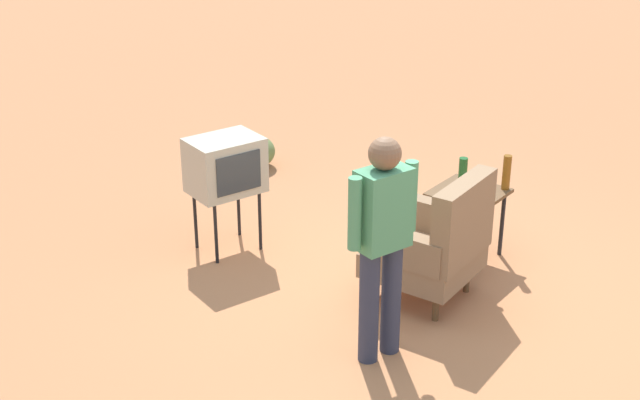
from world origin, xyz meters
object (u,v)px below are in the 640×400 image
object	(u,v)px
tv_on_stand	(225,166)
bottle_wine_green	(463,176)
soda_can_red	(481,175)
bottle_tall_amber	(507,172)
side_table	(468,201)
person_standing	(382,236)
flower_vase	(477,189)
armchair	(436,243)

from	to	relation	value
tv_on_stand	bottle_wine_green	distance (m)	2.00
soda_can_red	bottle_wine_green	distance (m)	0.34
soda_can_red	bottle_tall_amber	size ratio (longest dim) A/B	0.41
tv_on_stand	side_table	bearing A→B (deg)	123.40
side_table	person_standing	size ratio (longest dim) A/B	0.38
tv_on_stand	bottle_wine_green	bearing A→B (deg)	121.61
tv_on_stand	bottle_wine_green	size ratio (longest dim) A/B	3.22
person_standing	bottle_tall_amber	distance (m)	1.95
bottle_tall_amber	flower_vase	bearing A→B (deg)	-2.67
bottle_wine_green	bottle_tall_amber	size ratio (longest dim) A/B	1.07
armchair	bottle_tall_amber	world-z (taller)	armchair
armchair	side_table	world-z (taller)	armchair
armchair	side_table	bearing A→B (deg)	-168.46
soda_can_red	bottle_wine_green	bearing A→B (deg)	0.03
tv_on_stand	bottle_tall_amber	distance (m)	2.38
flower_vase	soda_can_red	bearing A→B (deg)	-155.07
person_standing	tv_on_stand	bearing A→B (deg)	-105.99
tv_on_stand	bottle_tall_amber	bearing A→B (deg)	125.18
tv_on_stand	person_standing	xyz separation A→B (m)	(0.57, 1.99, 0.16)
armchair	bottle_wine_green	xyz separation A→B (m)	(-0.71, -0.18, 0.28)
side_table	bottle_tall_amber	distance (m)	0.40
side_table	armchair	bearing A→B (deg)	11.54
side_table	bottle_tall_amber	size ratio (longest dim) A/B	2.06
person_standing	bottle_tall_amber	world-z (taller)	person_standing
side_table	bottle_wine_green	bearing A→B (deg)	-13.49
person_standing	soda_can_red	xyz separation A→B (m)	(-1.94, -0.29, -0.26)
bottle_wine_green	side_table	bearing A→B (deg)	166.51
side_table	person_standing	world-z (taller)	person_standing
person_standing	flower_vase	size ratio (longest dim) A/B	6.19
armchair	side_table	distance (m)	0.82
armchair	bottle_tall_amber	bearing A→B (deg)	176.93
armchair	bottle_wine_green	world-z (taller)	armchair
soda_can_red	flower_vase	world-z (taller)	flower_vase
tv_on_stand	soda_can_red	distance (m)	2.19
flower_vase	armchair	bearing A→B (deg)	-3.40
soda_can_red	side_table	bearing A→B (deg)	5.17
flower_vase	tv_on_stand	bearing A→B (deg)	-64.82
bottle_tall_amber	person_standing	bearing A→B (deg)	1.36
bottle_tall_amber	flower_vase	distance (m)	0.47
armchair	soda_can_red	size ratio (longest dim) A/B	8.69
armchair	person_standing	bearing A→B (deg)	6.39
side_table	flower_vase	world-z (taller)	flower_vase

